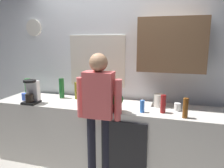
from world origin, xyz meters
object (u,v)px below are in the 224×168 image
object	(u,v)px
bottle_amber_beer	(185,108)
bottle_clear_soda	(28,88)
cup_white_mug	(177,107)
potted_plant	(117,101)
cup_blue_mug	(25,97)
mixing_bowl	(109,100)
bottle_green_wine	(62,88)
dish_soap	(142,106)
person_at_sink	(99,107)
bottle_red_vinegar	(163,104)
bottle_olive_oil	(77,91)
coffee_maker	(32,93)
storage_canister	(159,100)

from	to	relation	value
bottle_amber_beer	bottle_clear_soda	size ratio (longest dim) A/B	0.82
cup_white_mug	potted_plant	distance (m)	0.75
cup_blue_mug	mixing_bowl	bearing A→B (deg)	9.42
bottle_clear_soda	bottle_amber_beer	bearing A→B (deg)	-7.43
bottle_green_wine	cup_blue_mug	world-z (taller)	bottle_green_wine
bottle_amber_beer	bottle_green_wine	xyz separation A→B (m)	(-1.76, 0.38, 0.03)
dish_soap	person_at_sink	distance (m)	0.53
bottle_red_vinegar	bottle_clear_soda	distance (m)	2.05
bottle_red_vinegar	cup_blue_mug	xyz separation A→B (m)	(-1.97, 0.01, -0.06)
bottle_olive_oil	dish_soap	bearing A→B (deg)	-18.24
bottle_amber_beer	person_at_sink	size ratio (longest dim) A/B	0.14
bottle_clear_soda	cup_white_mug	xyz separation A→B (m)	(2.20, -0.06, -0.09)
bottle_clear_soda	potted_plant	bearing A→B (deg)	-11.25
cup_white_mug	person_at_sink	world-z (taller)	person_at_sink
bottle_red_vinegar	mixing_bowl	distance (m)	0.78
cup_blue_mug	bottle_olive_oil	bearing A→B (deg)	21.34
bottle_green_wine	coffee_maker	bearing A→B (deg)	-127.02
dish_soap	storage_canister	bearing A→B (deg)	58.07
bottle_green_wine	bottle_clear_soda	size ratio (longest dim) A/B	1.07
bottle_green_wine	potted_plant	xyz separation A→B (m)	(0.96, -0.38, -0.02)
bottle_olive_oil	coffee_maker	bearing A→B (deg)	-143.76
potted_plant	mixing_bowl	bearing A→B (deg)	122.01
dish_soap	coffee_maker	bearing A→B (deg)	-178.86
bottle_amber_beer	potted_plant	world-z (taller)	same
bottle_olive_oil	storage_canister	xyz separation A→B (m)	(1.20, -0.05, -0.04)
bottle_green_wine	person_at_sink	world-z (taller)	person_at_sink
bottle_olive_oil	person_at_sink	xyz separation A→B (m)	(0.52, -0.47, -0.06)
bottle_green_wine	cup_white_mug	size ratio (longest dim) A/B	3.16
bottle_amber_beer	bottle_green_wine	bearing A→B (deg)	167.80
person_at_sink	cup_blue_mug	bearing A→B (deg)	178.96
dish_soap	mixing_bowl	bearing A→B (deg)	151.90
bottle_red_vinegar	dish_soap	distance (m)	0.25
potted_plant	storage_canister	world-z (taller)	potted_plant
bottle_olive_oil	person_at_sink	distance (m)	0.70
mixing_bowl	dish_soap	world-z (taller)	dish_soap
potted_plant	dish_soap	bearing A→B (deg)	10.71
bottle_clear_soda	cup_white_mug	size ratio (longest dim) A/B	2.95
cup_white_mug	person_at_sink	bearing A→B (deg)	-161.27
bottle_amber_beer	bottle_green_wine	distance (m)	1.80
bottle_amber_beer	mixing_bowl	size ratio (longest dim) A/B	1.05
bottle_green_wine	cup_blue_mug	distance (m)	0.54
bottle_clear_soda	coffee_maker	bearing A→B (deg)	-45.62
coffee_maker	mixing_bowl	size ratio (longest dim) A/B	1.50
dish_soap	bottle_green_wine	bearing A→B (deg)	165.69
bottle_red_vinegar	bottle_olive_oil	world-z (taller)	bottle_olive_oil
mixing_bowl	bottle_red_vinegar	bearing A→B (deg)	-16.08
person_at_sink	cup_white_mug	bearing A→B (deg)	26.65
cup_blue_mug	dish_soap	world-z (taller)	dish_soap
potted_plant	cup_blue_mug	bearing A→B (deg)	175.14
cup_blue_mug	dish_soap	bearing A→B (deg)	-2.15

